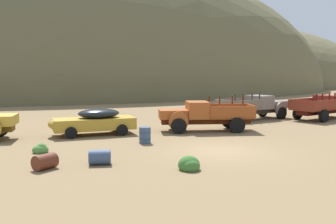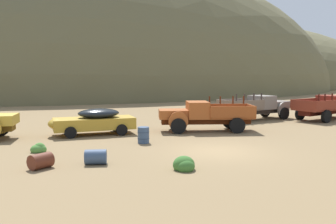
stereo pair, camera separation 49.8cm
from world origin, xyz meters
name	(u,v)px [view 2 (the right image)]	position (x,y,z in m)	size (l,w,h in m)	color
ground_plane	(218,151)	(0.00, 0.00, 0.00)	(300.00, 300.00, 0.00)	olive
hill_center	(84,92)	(1.92, 58.78, 0.00)	(107.35, 61.92, 51.09)	brown
hill_distant	(239,86)	(46.84, 75.83, 0.00)	(82.02, 61.15, 33.36)	brown
car_mustard	(92,121)	(-4.85, 6.92, 0.82)	(5.05, 2.14, 1.57)	#B28928
truck_oxide_orange	(199,116)	(1.77, 5.91, 1.00)	(6.22, 3.60, 2.16)	#51220D
truck_primer_gray	(261,107)	(8.98, 9.75, 1.00)	(6.68, 3.16, 2.16)	#3D322D
truck_rust_red	(330,106)	(14.28, 7.88, 1.02)	(6.68, 3.71, 2.16)	#42140D
oil_drum_tipped	(96,157)	(-5.89, -0.51, 0.30)	(0.99, 0.81, 0.61)	#384C6B
oil_drum_foreground	(41,161)	(-8.00, -0.45, 0.30)	(1.05, 0.98, 0.60)	#5B2819
oil_drum_spare	(143,135)	(-2.73, 3.23, 0.43)	(0.65, 0.65, 0.86)	#384C6B
bush_front_right	(39,149)	(-7.98, 2.78, 0.14)	(0.74, 0.60, 0.56)	#4C8438
bush_back_edge	(185,166)	(-2.85, -2.62, 0.17)	(0.86, 0.88, 0.69)	#3D702D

